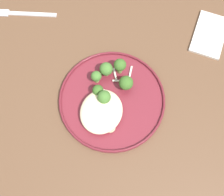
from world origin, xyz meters
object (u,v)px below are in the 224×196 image
Objects in this scene: broccoli_floret_beside_noodles at (104,97)px; folded_napkin at (209,35)px; dinner_plate at (112,99)px; seared_scallop_tilted_round at (88,106)px; seared_scallop_on_noodles at (105,116)px; broccoli_floret_small_sprig at (106,69)px; dinner_fork at (24,14)px; broccoli_floret_center_pile at (98,90)px; broccoli_floret_right_tilted at (126,83)px; seared_scallop_rear_pale at (99,106)px; seared_scallop_half_hidden at (109,127)px; broccoli_floret_rear_charred at (96,77)px; broccoli_floret_split_head at (120,65)px.

folded_napkin is at bearing 144.56° from broccoli_floret_beside_noodles.
dinner_plate is 9.36× the size of seared_scallop_tilted_round.
seared_scallop_on_noodles is 0.59× the size of broccoli_floret_small_sprig.
seared_scallop_on_noodles is 0.42m from dinner_fork.
broccoli_floret_small_sprig is (-0.07, -0.04, 0.03)m from dinner_plate.
seared_scallop_tilted_round is 0.70× the size of broccoli_floret_center_pile.
broccoli_floret_center_pile is 0.88× the size of broccoli_floret_right_tilted.
dinner_fork is (-0.21, -0.33, -0.02)m from seared_scallop_rear_pale.
seared_scallop_on_noodles is 0.10m from broccoli_floret_right_tilted.
seared_scallop_tilted_round reaches higher than seared_scallop_on_noodles.
seared_scallop_rear_pale is 0.06m from seared_scallop_half_hidden.
seared_scallop_on_noodles is 0.11m from broccoli_floret_rear_charred.
seared_scallop_tilted_round is (-0.01, -0.05, 0.00)m from seared_scallop_on_noodles.
seared_scallop_rear_pale is 0.47× the size of broccoli_floret_right_tilted.
broccoli_floret_center_pile is at bearing -39.73° from folded_napkin.
seared_scallop_half_hidden is at bearing 37.55° from broccoli_floret_center_pile.
seared_scallop_on_noodles is 1.05× the size of seared_scallop_half_hidden.
seared_scallop_half_hidden is at bearing 9.94° from broccoli_floret_split_head.
broccoli_floret_right_tilted reaches higher than broccoli_floret_rear_charred.
seared_scallop_half_hidden is 0.48× the size of broccoli_floret_split_head.
seared_scallop_rear_pale reaches higher than dinner_plate.
dinner_plate is at bearing 57.39° from broccoli_floret_rear_charred.
seared_scallop_rear_pale is 0.39m from dinner_fork.
seared_scallop_on_noodles is at bearing 57.12° from dinner_fork.
broccoli_floret_rear_charred is 0.07m from broccoli_floret_split_head.
broccoli_floret_split_head is (-0.05, 0.05, 0.01)m from broccoli_floret_rear_charred.
seared_scallop_half_hidden is (0.04, 0.04, -0.00)m from seared_scallop_rear_pale.
broccoli_floret_right_tilted is (-0.05, 0.02, 0.03)m from dinner_plate.
broccoli_floret_beside_noodles reaches higher than seared_scallop_on_noodles.
seared_scallop_rear_pale is 0.10m from broccoli_floret_right_tilted.
broccoli_floret_rear_charred is 0.08m from broccoli_floret_right_tilted.
broccoli_floret_beside_noodles reaches higher than dinner_plate.
folded_napkin is at bearing 134.43° from broccoli_floret_rear_charred.
broccoli_floret_beside_noodles is at bearing 60.70° from dinner_fork.
broccoli_floret_small_sprig reaches higher than folded_napkin.
seared_scallop_tilted_round is at bearing 54.14° from dinner_fork.
seared_scallop_half_hidden reaches higher than folded_napkin.
broccoli_floret_center_pile is at bearing 166.16° from seared_scallop_tilted_round.
broccoli_floret_right_tilted is at bearing 178.63° from seared_scallop_half_hidden.
seared_scallop_on_noodles is 0.41m from folded_napkin.
broccoli_floret_small_sprig is 0.34m from folded_napkin.
broccoli_floret_rear_charred is 0.29× the size of folded_napkin.
dinner_plate is 10.52× the size of seared_scallop_half_hidden.
broccoli_floret_center_pile is 0.09m from broccoli_floret_split_head.
broccoli_floret_split_head is at bearing -141.50° from broccoli_floret_right_tilted.
seared_scallop_half_hidden is 0.47× the size of broccoli_floret_beside_noodles.
broccoli_floret_beside_noodles is (0.10, -0.01, -0.00)m from broccoli_floret_split_head.
seared_scallop_on_noodles is 0.58× the size of broccoli_floret_right_tilted.
seared_scallop_on_noodles reaches higher than folded_napkin.
seared_scallop_rear_pale reaches higher than folded_napkin.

